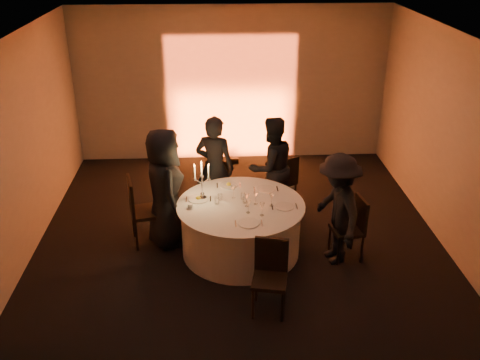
{
  "coord_description": "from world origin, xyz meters",
  "views": [
    {
      "loc": [
        -0.35,
        -6.56,
        4.3
      ],
      "look_at": [
        0.0,
        0.2,
        1.05
      ],
      "focal_mm": 40.0,
      "sensor_mm": 36.0,
      "label": 1
    }
  ],
  "objects_px": {
    "guest_right": "(337,209)",
    "chair_back_right": "(284,179)",
    "coffee_cup": "(190,206)",
    "chair_front": "(270,272)",
    "candelabra": "(202,185)",
    "guest_left": "(165,188)",
    "chair_back_left": "(219,180)",
    "chair_left": "(140,207)",
    "guest_back_left": "(215,168)",
    "banquet_table": "(241,228)",
    "chair_right": "(352,225)",
    "guest_back_right": "(271,167)"
  },
  "relations": [
    {
      "from": "chair_back_left",
      "to": "chair_back_right",
      "type": "height_order",
      "value": "chair_back_right"
    },
    {
      "from": "chair_left",
      "to": "candelabra",
      "type": "height_order",
      "value": "candelabra"
    },
    {
      "from": "banquet_table",
      "to": "chair_back_left",
      "type": "distance_m",
      "value": 1.41
    },
    {
      "from": "guest_left",
      "to": "guest_right",
      "type": "bearing_deg",
      "value": -120.19
    },
    {
      "from": "banquet_table",
      "to": "chair_right",
      "type": "distance_m",
      "value": 1.57
    },
    {
      "from": "chair_back_right",
      "to": "candelabra",
      "type": "distance_m",
      "value": 1.8
    },
    {
      "from": "guest_left",
      "to": "guest_back_left",
      "type": "distance_m",
      "value": 1.05
    },
    {
      "from": "banquet_table",
      "to": "chair_front",
      "type": "xyz_separation_m",
      "value": [
        0.29,
        -1.27,
        0.14
      ]
    },
    {
      "from": "chair_left",
      "to": "chair_front",
      "type": "bearing_deg",
      "value": -146.25
    },
    {
      "from": "banquet_table",
      "to": "guest_back_right",
      "type": "xyz_separation_m",
      "value": [
        0.54,
        1.1,
        0.45
      ]
    },
    {
      "from": "chair_right",
      "to": "candelabra",
      "type": "height_order",
      "value": "candelabra"
    },
    {
      "from": "guest_left",
      "to": "guest_back_right",
      "type": "relative_size",
      "value": 1.08
    },
    {
      "from": "chair_front",
      "to": "guest_right",
      "type": "bearing_deg",
      "value": 56.25
    },
    {
      "from": "guest_back_left",
      "to": "chair_left",
      "type": "bearing_deg",
      "value": 52.97
    },
    {
      "from": "chair_left",
      "to": "chair_back_right",
      "type": "bearing_deg",
      "value": -79.21
    },
    {
      "from": "coffee_cup",
      "to": "candelabra",
      "type": "xyz_separation_m",
      "value": [
        0.16,
        0.29,
        0.17
      ]
    },
    {
      "from": "chair_left",
      "to": "candelabra",
      "type": "bearing_deg",
      "value": -110.13
    },
    {
      "from": "chair_left",
      "to": "chair_back_right",
      "type": "xyz_separation_m",
      "value": [
        2.23,
        1.02,
        -0.09
      ]
    },
    {
      "from": "candelabra",
      "to": "guest_back_left",
      "type": "bearing_deg",
      "value": 77.85
    },
    {
      "from": "guest_back_right",
      "to": "candelabra",
      "type": "bearing_deg",
      "value": 13.57
    },
    {
      "from": "banquet_table",
      "to": "chair_back_right",
      "type": "height_order",
      "value": "chair_back_right"
    },
    {
      "from": "banquet_table",
      "to": "chair_back_right",
      "type": "distance_m",
      "value": 1.55
    },
    {
      "from": "candelabra",
      "to": "coffee_cup",
      "type": "bearing_deg",
      "value": -119.99
    },
    {
      "from": "guest_right",
      "to": "chair_back_right",
      "type": "bearing_deg",
      "value": -173.98
    },
    {
      "from": "guest_back_right",
      "to": "candelabra",
      "type": "relative_size",
      "value": 2.85
    },
    {
      "from": "guest_back_right",
      "to": "coffee_cup",
      "type": "height_order",
      "value": "guest_back_right"
    },
    {
      "from": "chair_front",
      "to": "candelabra",
      "type": "relative_size",
      "value": 1.6
    },
    {
      "from": "chair_back_right",
      "to": "chair_right",
      "type": "distance_m",
      "value": 1.72
    },
    {
      "from": "chair_left",
      "to": "candelabra",
      "type": "xyz_separation_m",
      "value": [
        0.91,
        -0.1,
        0.38
      ]
    },
    {
      "from": "chair_back_right",
      "to": "chair_back_left",
      "type": "bearing_deg",
      "value": -30.65
    },
    {
      "from": "chair_front",
      "to": "guest_left",
      "type": "relative_size",
      "value": 0.52
    },
    {
      "from": "chair_back_right",
      "to": "guest_left",
      "type": "distance_m",
      "value": 2.15
    },
    {
      "from": "guest_left",
      "to": "chair_front",
      "type": "bearing_deg",
      "value": -155.77
    },
    {
      "from": "chair_back_left",
      "to": "guest_left",
      "type": "height_order",
      "value": "guest_left"
    },
    {
      "from": "guest_right",
      "to": "candelabra",
      "type": "xyz_separation_m",
      "value": [
        -1.83,
        0.48,
        0.17
      ]
    },
    {
      "from": "banquet_table",
      "to": "chair_left",
      "type": "distance_m",
      "value": 1.49
    },
    {
      "from": "chair_back_right",
      "to": "coffee_cup",
      "type": "distance_m",
      "value": 2.07
    },
    {
      "from": "chair_back_right",
      "to": "chair_front",
      "type": "height_order",
      "value": "chair_front"
    },
    {
      "from": "banquet_table",
      "to": "chair_back_right",
      "type": "relative_size",
      "value": 1.97
    },
    {
      "from": "chair_right",
      "to": "coffee_cup",
      "type": "relative_size",
      "value": 8.37
    },
    {
      "from": "guest_back_right",
      "to": "chair_left",
      "type": "bearing_deg",
      "value": -4.32
    },
    {
      "from": "chair_left",
      "to": "guest_back_left",
      "type": "relative_size",
      "value": 0.62
    },
    {
      "from": "banquet_table",
      "to": "chair_right",
      "type": "relative_size",
      "value": 1.96
    },
    {
      "from": "chair_front",
      "to": "chair_back_right",
      "type": "bearing_deg",
      "value": 90.61
    },
    {
      "from": "chair_back_left",
      "to": "chair_left",
      "type": "bearing_deg",
      "value": 53.7
    },
    {
      "from": "guest_back_left",
      "to": "guest_right",
      "type": "relative_size",
      "value": 1.06
    },
    {
      "from": "chair_front",
      "to": "candelabra",
      "type": "xyz_separation_m",
      "value": [
        -0.82,
        1.48,
        0.45
      ]
    },
    {
      "from": "chair_back_right",
      "to": "guest_left",
      "type": "height_order",
      "value": "guest_left"
    },
    {
      "from": "guest_back_right",
      "to": "coffee_cup",
      "type": "xyz_separation_m",
      "value": [
        -1.24,
        -1.18,
        -0.03
      ]
    },
    {
      "from": "chair_back_right",
      "to": "candelabra",
      "type": "relative_size",
      "value": 1.57
    }
  ]
}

